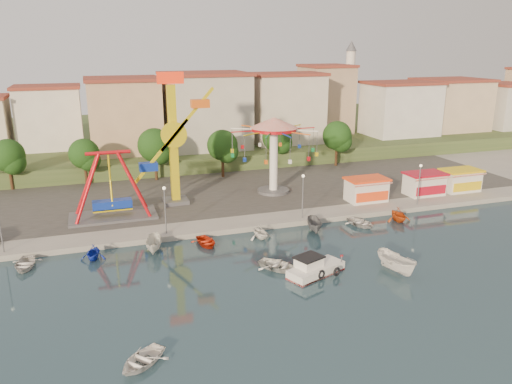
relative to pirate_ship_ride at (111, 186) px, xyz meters
name	(u,v)px	position (x,y,z in m)	size (l,w,h in m)	color
ground	(278,279)	(13.16, -20.30, -4.39)	(200.00, 200.00, 0.00)	#122633
quay_deck	(169,147)	(13.16, 41.70, -4.09)	(200.00, 100.00, 0.60)	#9E998E
asphalt_pad	(204,186)	(13.16, 9.70, -3.79)	(90.00, 28.00, 0.01)	#4C4944
hill_terrace	(165,137)	(13.16, 46.70, -2.89)	(200.00, 60.00, 3.00)	#384C26
pirate_ship_ride	(111,186)	(0.00, 0.00, 0.00)	(10.00, 5.00, 8.00)	#59595E
kamikaze_tower	(176,143)	(8.38, 2.97, 4.08)	(6.96, 3.10, 16.50)	#59595E
wave_swinger	(274,138)	(21.63, 3.75, 3.80)	(11.60, 11.60, 10.40)	#59595E
booth_left	(366,189)	(31.73, -3.82, -2.23)	(5.40, 3.78, 3.08)	white
booth_mid	(424,183)	(40.66, -3.82, -2.23)	(5.40, 3.78, 3.08)	white
booth_right	(460,180)	(46.58, -3.82, -2.23)	(5.40, 3.78, 3.08)	white
lamp_post_0	(0,228)	(-10.84, -7.30, -1.29)	(0.14, 0.14, 5.00)	#59595E
lamp_post_1	(165,211)	(5.16, -7.30, -1.29)	(0.14, 0.14, 5.00)	#59595E
lamp_post_2	(303,198)	(21.16, -7.30, -1.29)	(0.14, 0.14, 5.00)	#59595E
lamp_post_3	(419,186)	(37.16, -7.30, -1.29)	(0.14, 0.14, 5.00)	#59595E
tree_0	(8,156)	(-12.84, 16.67, 1.08)	(4.60, 4.60, 7.19)	#382314
tree_1	(84,154)	(-2.84, 15.94, 0.81)	(4.35, 4.35, 6.80)	#382314
tree_2	(155,145)	(7.16, 15.50, 1.52)	(5.02, 5.02, 7.85)	#382314
tree_3	(222,145)	(17.16, 14.06, 1.16)	(4.68, 4.68, 7.32)	#382314
tree_4	(277,137)	(27.16, 17.05, 1.35)	(4.86, 4.86, 7.60)	#382314
tree_5	(337,136)	(37.16, 15.23, 1.31)	(4.83, 4.83, 7.54)	#382314
building_1	(49,125)	(-8.16, 31.08, 2.92)	(12.33, 9.01, 8.63)	silver
building_2	(129,114)	(4.98, 31.66, 4.22)	(11.95, 9.28, 11.23)	tan
building_3	(210,118)	(18.77, 28.50, 3.20)	(12.59, 10.50, 9.20)	beige
building_4	(274,113)	(32.23, 31.90, 3.22)	(10.75, 9.23, 9.24)	beige
building_5	(341,106)	(45.53, 30.03, 4.21)	(12.77, 10.96, 11.21)	tan
building_6	(397,102)	(57.31, 28.47, 4.78)	(8.23, 8.98, 12.36)	silver
building_7	(431,106)	(69.19, 33.40, 2.99)	(11.59, 10.93, 8.76)	beige
building_8	(506,98)	(83.09, 26.89, 4.89)	(12.84, 9.28, 12.58)	beige
minaret	(349,84)	(49.16, 33.70, 8.15)	(2.80, 2.80, 18.00)	silver
cabin_motorboat	(314,269)	(16.65, -20.47, -3.86)	(6.02, 4.08, 1.98)	white
rowboat_a	(278,265)	(13.90, -18.41, -3.98)	(2.85, 4.00, 0.83)	white
rowboat_b	(142,360)	(0.18, -29.13, -4.02)	(2.60, 3.64, 0.75)	white
skiff	(397,263)	(24.00, -22.47, -3.49)	(1.77, 4.69, 1.81)	white
moored_boat_0	(25,264)	(-8.69, -10.50, -4.00)	(2.69, 3.76, 0.78)	silver
moored_boat_1	(93,252)	(-2.48, -10.50, -3.65)	(2.43, 2.82, 1.48)	#1226A5
moored_boat_2	(154,245)	(3.41, -10.50, -3.62)	(1.50, 3.98, 1.54)	silver
moored_boat_3	(206,242)	(8.81, -10.50, -4.03)	(2.54, 3.56, 0.74)	red
moored_boat_4	(260,232)	(14.81, -10.50, -3.64)	(2.48, 2.87, 1.51)	white
moored_boat_5	(315,225)	(21.30, -10.50, -3.64)	(1.47, 3.92, 1.51)	slate
moored_boat_6	(361,223)	(27.19, -10.50, -4.01)	(2.64, 3.70, 0.77)	silver
moored_boat_7	(398,214)	(32.23, -10.50, -3.54)	(2.81, 3.25, 1.71)	#CD4812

